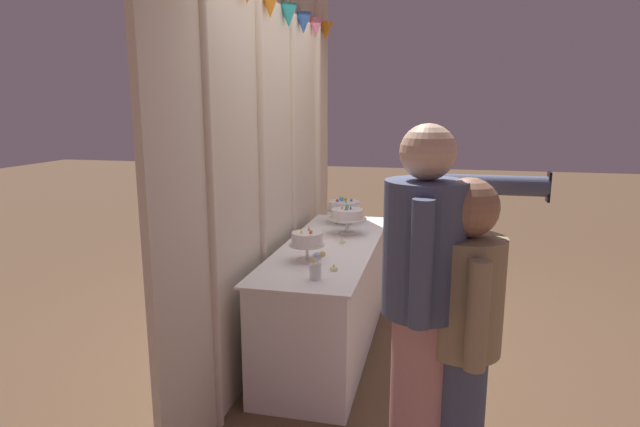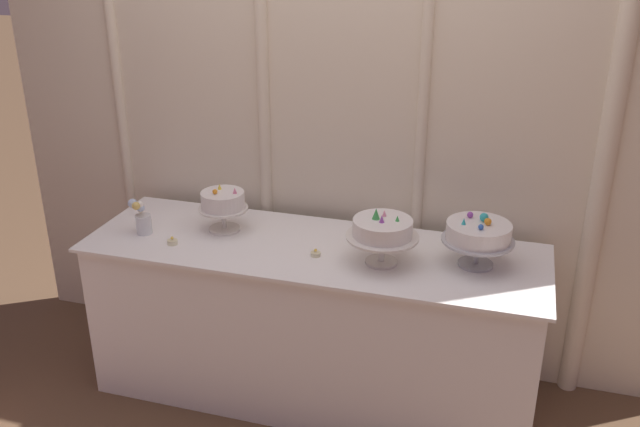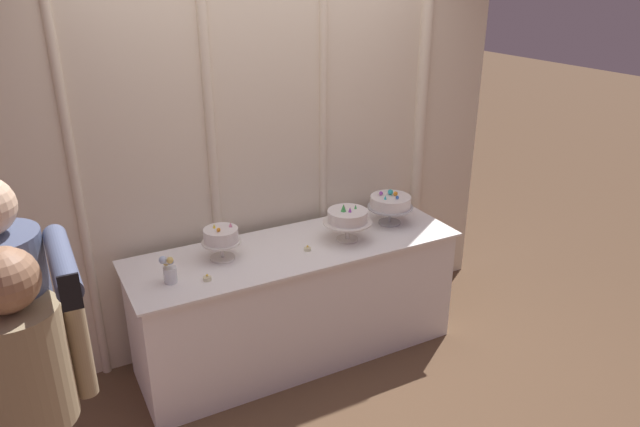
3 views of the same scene
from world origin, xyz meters
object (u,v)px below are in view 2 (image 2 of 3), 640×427
at_px(cake_display_rightmost, 478,234).
at_px(cake_display_center, 382,230).
at_px(cake_table, 313,322).
at_px(tealight_near_left, 316,254).
at_px(tealight_far_left, 172,242).
at_px(cake_display_leftmost, 223,203).
at_px(flower_vase, 141,216).

bearing_deg(cake_display_rightmost, cake_display_center, -166.22).
bearing_deg(cake_display_rightmost, cake_table, -177.69).
xyz_separation_m(cake_display_rightmost, tealight_near_left, (-0.68, -0.11, -0.14)).
relative_size(cake_table, tealight_near_left, 47.59).
height_order(cake_display_center, tealight_far_left, cake_display_center).
distance_m(cake_display_leftmost, flower_vase, 0.38).
relative_size(cake_display_center, flower_vase, 1.76).
bearing_deg(flower_vase, tealight_far_left, -19.15).
bearing_deg(tealight_far_left, cake_table, 13.88).
distance_m(cake_table, flower_vase, 0.94).
distance_m(cake_display_leftmost, tealight_near_left, 0.53).
distance_m(cake_table, cake_display_leftmost, 0.70).
bearing_deg(cake_table, cake_display_rightmost, 2.31).
bearing_deg(cake_display_rightmost, flower_vase, -175.63).
distance_m(tealight_far_left, tealight_near_left, 0.66).
bearing_deg(tealight_far_left, tealight_near_left, 6.15).
xyz_separation_m(cake_display_center, tealight_near_left, (-0.29, -0.02, -0.14)).
xyz_separation_m(cake_display_center, flower_vase, (-1.14, -0.02, -0.07)).
distance_m(cake_display_leftmost, tealight_far_left, 0.30).
relative_size(cake_display_rightmost, tealight_far_left, 6.48).
height_order(cake_table, tealight_near_left, tealight_near_left).
xyz_separation_m(flower_vase, tealight_far_left, (0.19, -0.07, -0.08)).
height_order(cake_display_leftmost, cake_display_center, cake_display_center).
distance_m(cake_display_center, cake_display_rightmost, 0.40).
bearing_deg(cake_table, cake_display_leftmost, 172.71).
height_order(cake_display_leftmost, tealight_far_left, cake_display_leftmost).
relative_size(cake_display_leftmost, flower_vase, 1.32).
height_order(cake_table, cake_display_center, cake_display_center).
xyz_separation_m(tealight_far_left, tealight_near_left, (0.66, 0.07, -0.00)).
relative_size(cake_display_rightmost, tealight_near_left, 6.98).
relative_size(cake_table, tealight_far_left, 44.17).
bearing_deg(flower_vase, cake_table, 6.20).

